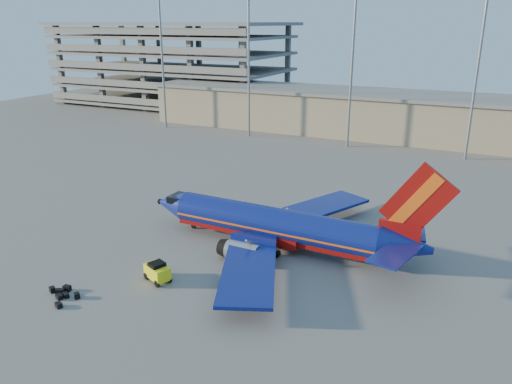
# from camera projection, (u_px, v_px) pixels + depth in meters

# --- Properties ---
(ground) EXTENTS (220.00, 220.00, 0.00)m
(ground) POSITION_uv_depth(u_px,v_px,m) (265.00, 250.00, 49.51)
(ground) COLOR slate
(ground) RESTS_ON ground
(terminal_building) EXTENTS (122.00, 16.00, 8.50)m
(terminal_building) POSITION_uv_depth(u_px,v_px,m) (445.00, 119.00, 93.27)
(terminal_building) COLOR gray
(terminal_building) RESTS_ON ground
(parking_garage) EXTENTS (62.00, 32.00, 21.40)m
(parking_garage) POSITION_uv_depth(u_px,v_px,m) (173.00, 60.00, 134.43)
(parking_garage) COLOR slate
(parking_garage) RESTS_ON ground
(light_mast_row) EXTENTS (101.60, 1.60, 28.65)m
(light_mast_row) POSITION_uv_depth(u_px,v_px,m) (413.00, 47.00, 80.86)
(light_mast_row) COLOR gray
(light_mast_row) RESTS_ON ground
(aircraft_main) EXTENTS (31.09, 29.92, 10.53)m
(aircraft_main) POSITION_uv_depth(u_px,v_px,m) (281.00, 226.00, 49.47)
(aircraft_main) COLOR navy
(aircraft_main) RESTS_ON ground
(baggage_tug) EXTENTS (2.79, 2.28, 1.74)m
(baggage_tug) POSITION_uv_depth(u_px,v_px,m) (157.00, 271.00, 43.39)
(baggage_tug) COLOR #FEFA16
(baggage_tug) RESTS_ON ground
(luggage_pile) EXTENTS (3.21, 2.75, 0.49)m
(luggage_pile) POSITION_uv_depth(u_px,v_px,m) (62.00, 294.00, 41.11)
(luggage_pile) COLOR black
(luggage_pile) RESTS_ON ground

